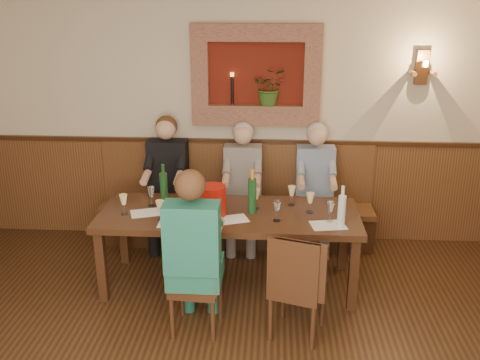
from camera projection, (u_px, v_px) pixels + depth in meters
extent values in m
cube|color=beige|center=(237.00, 116.00, 5.82)|extent=(6.00, 0.04, 2.80)
cube|color=#522E17|center=(237.00, 190.00, 6.08)|extent=(6.00, 0.04, 1.10)
cube|color=#381E0F|center=(237.00, 141.00, 5.89)|extent=(6.02, 0.06, 0.05)
cube|color=#61180D|center=(256.00, 75.00, 5.64)|extent=(1.00, 0.02, 0.70)
cube|color=#A16C52|center=(256.00, 32.00, 5.46)|extent=(1.36, 0.12, 0.18)
cube|color=#A16C52|center=(255.00, 117.00, 5.75)|extent=(1.36, 0.12, 0.18)
cube|color=#A16C52|center=(200.00, 75.00, 5.64)|extent=(0.18, 0.12, 0.70)
cube|color=#A16C52|center=(312.00, 76.00, 5.57)|extent=(0.18, 0.12, 0.70)
cube|color=#A16C52|center=(256.00, 107.00, 5.71)|extent=(1.00, 0.14, 0.04)
imported|color=#31531C|center=(270.00, 87.00, 5.63)|extent=(0.35, 0.30, 0.39)
cylinder|color=black|center=(232.00, 91.00, 5.67)|extent=(0.03, 0.03, 0.30)
cylinder|color=#FFBF59|center=(232.00, 75.00, 5.61)|extent=(0.04, 0.04, 0.04)
cube|color=#522E17|center=(421.00, 67.00, 5.48)|extent=(0.12, 0.08, 0.35)
cylinder|color=#522E17|center=(413.00, 73.00, 5.43)|extent=(0.05, 0.18, 0.05)
cylinder|color=#522E17|center=(433.00, 73.00, 5.42)|extent=(0.05, 0.18, 0.05)
cylinder|color=#FFBF59|center=(425.00, 64.00, 5.34)|extent=(0.06, 0.06, 0.06)
cube|color=#361F10|center=(229.00, 215.00, 4.96)|extent=(2.40, 0.90, 0.06)
cube|color=#361F10|center=(102.00, 266.00, 4.80)|extent=(0.08, 0.08, 0.69)
cube|color=#361F10|center=(353.00, 274.00, 4.67)|extent=(0.08, 0.08, 0.69)
cube|color=#361F10|center=(124.00, 232.00, 5.50)|extent=(0.08, 0.08, 0.69)
cube|color=#361F10|center=(343.00, 238.00, 5.36)|extent=(0.08, 0.08, 0.69)
cube|color=#381E0F|center=(236.00, 226.00, 5.99)|extent=(3.00, 0.40, 0.40)
cube|color=#522E17|center=(236.00, 208.00, 5.91)|extent=(3.00, 0.45, 0.06)
cube|color=#522E17|center=(237.00, 172.00, 5.98)|extent=(3.00, 0.06, 0.66)
cube|color=#361F10|center=(197.00, 309.00, 4.44)|extent=(0.40, 0.40, 0.37)
cube|color=#361F10|center=(196.00, 287.00, 4.37)|extent=(0.42, 0.42, 0.05)
cube|color=#361F10|center=(190.00, 269.00, 4.12)|extent=(0.39, 0.07, 0.47)
cube|color=#361F10|center=(297.00, 312.00, 4.38)|extent=(0.48, 0.48, 0.39)
cube|color=#361F10|center=(298.00, 289.00, 4.31)|extent=(0.51, 0.51, 0.05)
cube|color=#361F10|center=(293.00, 270.00, 4.06)|extent=(0.40, 0.16, 0.48)
cube|color=black|center=(168.00, 228.00, 5.88)|extent=(0.43, 0.45, 0.45)
cube|color=black|center=(168.00, 165.00, 5.82)|extent=(0.43, 0.22, 0.56)
sphere|color=#D8A384|center=(166.00, 129.00, 5.65)|extent=(0.21, 0.21, 0.21)
sphere|color=#4C2D19|center=(166.00, 126.00, 5.69)|extent=(0.23, 0.23, 0.23)
cube|color=#625C5A|center=(242.00, 230.00, 5.84)|extent=(0.40, 0.42, 0.45)
cube|color=#625C5A|center=(243.00, 169.00, 5.78)|extent=(0.40, 0.21, 0.53)
sphere|color=#D8A384|center=(243.00, 135.00, 5.62)|extent=(0.20, 0.20, 0.20)
sphere|color=#B2B2B2|center=(243.00, 132.00, 5.66)|extent=(0.22, 0.22, 0.22)
cube|color=navy|center=(313.00, 232.00, 5.79)|extent=(0.41, 0.42, 0.45)
cube|color=navy|center=(315.00, 170.00, 5.73)|extent=(0.41, 0.21, 0.53)
sphere|color=#D8A384|center=(317.00, 136.00, 5.57)|extent=(0.20, 0.20, 0.20)
sphere|color=#B2B2B2|center=(317.00, 133.00, 5.61)|extent=(0.22, 0.22, 0.22)
cube|color=#1A5C5C|center=(197.00, 301.00, 4.48)|extent=(0.43, 0.45, 0.45)
cube|color=#1A5C5C|center=(192.00, 238.00, 4.09)|extent=(0.43, 0.22, 0.56)
sphere|color=#D8A384|center=(191.00, 185.00, 4.00)|extent=(0.21, 0.21, 0.21)
sphere|color=#4C2D19|center=(190.00, 185.00, 3.94)|extent=(0.23, 0.23, 0.23)
cylinder|color=red|center=(212.00, 201.00, 4.84)|extent=(0.28, 0.28, 0.28)
cylinder|color=#19471E|center=(252.00, 196.00, 4.88)|extent=(0.09, 0.09, 0.33)
cylinder|color=orange|center=(252.00, 174.00, 4.82)|extent=(0.04, 0.04, 0.09)
cylinder|color=#19471E|center=(164.00, 188.00, 5.11)|extent=(0.09, 0.09, 0.30)
cylinder|color=#19471E|center=(163.00, 169.00, 5.04)|extent=(0.04, 0.04, 0.09)
cylinder|color=silver|center=(342.00, 211.00, 4.60)|extent=(0.09, 0.09, 0.28)
cylinder|color=silver|center=(343.00, 191.00, 4.54)|extent=(0.04, 0.04, 0.09)
cube|color=white|center=(146.00, 213.00, 4.93)|extent=(0.33, 0.28, 0.00)
cube|color=white|center=(232.00, 219.00, 4.79)|extent=(0.33, 0.29, 0.00)
cube|color=white|center=(328.00, 225.00, 4.66)|extent=(0.33, 0.26, 0.00)
cube|color=white|center=(176.00, 223.00, 4.71)|extent=(0.31, 0.23, 0.00)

